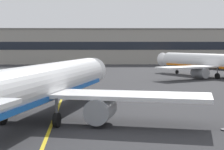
{
  "coord_description": "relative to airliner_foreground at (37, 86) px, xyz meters",
  "views": [
    {
      "loc": [
        5.55,
        -23.08,
        7.37
      ],
      "look_at": [
        6.44,
        13.17,
        4.43
      ],
      "focal_mm": 62.16,
      "sensor_mm": 36.0,
      "label": 1
    }
  ],
  "objects": [
    {
      "name": "taxiway_centreline",
      "position": [
        0.59,
        16.82,
        -3.37
      ],
      "size": [
        9.14,
        179.8,
        0.01
      ],
      "primitive_type": "cube",
      "rotation": [
        0.0,
        0.0,
        0.05
      ],
      "color": "yellow",
      "rests_on": "ground"
    },
    {
      "name": "airliner_background",
      "position": [
        31.39,
        46.4,
        -0.16
      ],
      "size": [
        28.77,
        35.82,
        11.09
      ],
      "color": "white",
      "rests_on": "ground"
    },
    {
      "name": "safety_cone_by_nose_gear",
      "position": [
        1.57,
        15.73,
        -3.11
      ],
      "size": [
        0.44,
        0.44,
        0.55
      ],
      "color": "orange",
      "rests_on": "ground"
    },
    {
      "name": "terminal_building",
      "position": [
        0.36,
        107.25,
        3.05
      ],
      "size": [
        159.35,
        12.4,
        12.82
      ],
      "color": "#9E998E",
      "rests_on": "ground"
    },
    {
      "name": "airliner_foreground",
      "position": [
        0.0,
        0.0,
        0.0
      ],
      "size": [
        32.23,
        41.0,
        11.65
      ],
      "color": "white",
      "rests_on": "ground"
    }
  ]
}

